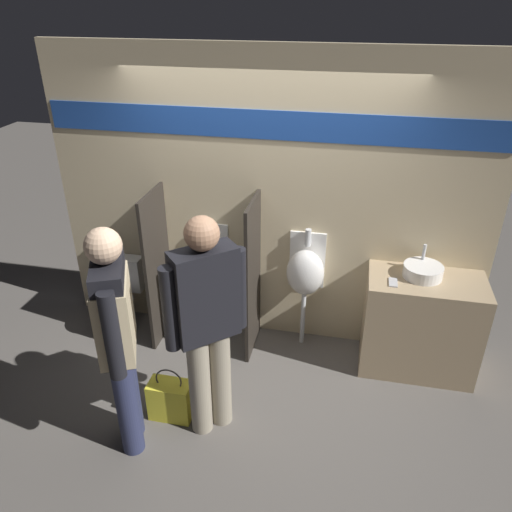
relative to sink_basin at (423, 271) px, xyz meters
The scene contains 13 objects.
ground_plane 1.73m from the sink_basin, 165.71° to the right, with size 16.00×16.00×0.00m, color #5B5651.
display_wall 1.47m from the sink_basin, behind, with size 3.97×0.07×2.70m.
sink_counter 0.51m from the sink_basin, 47.73° to the right, with size 0.98×0.54×0.91m.
sink_basin is the anchor object (origin of this frame).
cell_phone 0.30m from the sink_basin, 146.14° to the right, with size 0.07×0.14×0.01m.
divider_near_counter 2.38m from the sink_basin, behind, with size 0.03×0.55×1.50m.
divider_mid 1.47m from the sink_basin, behind, with size 0.03×0.55×1.50m.
urinal_near_counter 1.92m from the sink_basin, behind, with size 0.34×0.26×1.18m.
urinal_far 1.02m from the sink_basin, behind, with size 0.34×0.26×1.18m.
toilet 2.90m from the sink_basin, behind, with size 0.39×0.55×0.86m.
person_in_vest 2.51m from the sink_basin, 146.77° to the right, with size 0.40×0.58×1.79m.
person_with_lanyard 1.91m from the sink_basin, 144.76° to the right, with size 0.50×0.45×1.80m.
shopping_bag 2.33m from the sink_basin, 150.15° to the right, with size 0.34×0.19×0.48m.
Camera 1 is at (0.77, -3.48, 3.06)m, focal length 35.00 mm.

